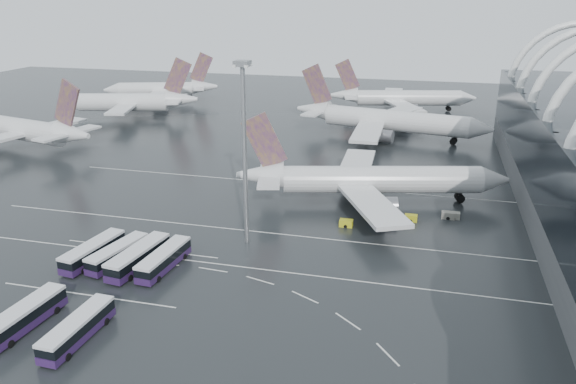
% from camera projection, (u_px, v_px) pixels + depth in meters
% --- Properties ---
extents(ground, '(420.00, 420.00, 0.00)m').
position_uv_depth(ground, '(276.00, 265.00, 90.29)').
color(ground, black).
rests_on(ground, ground).
extents(lane_marking_near, '(120.00, 0.25, 0.01)m').
position_uv_depth(lane_marking_near, '(273.00, 271.00, 88.47)').
color(lane_marking_near, silver).
rests_on(lane_marking_near, ground).
extents(lane_marking_mid, '(120.00, 0.25, 0.01)m').
position_uv_depth(lane_marking_mid, '(294.00, 235.00, 101.23)').
color(lane_marking_mid, silver).
rests_on(lane_marking_mid, ground).
extents(lane_marking_far, '(120.00, 0.25, 0.01)m').
position_uv_depth(lane_marking_far, '(324.00, 186.00, 126.76)').
color(lane_marking_far, silver).
rests_on(lane_marking_far, ground).
extents(bus_bay_line_south, '(28.00, 0.25, 0.01)m').
position_uv_depth(bus_bay_line_south, '(87.00, 295.00, 81.38)').
color(bus_bay_line_south, silver).
rests_on(bus_bay_line_south, ground).
extents(bus_bay_line_north, '(28.00, 0.25, 0.01)m').
position_uv_depth(bus_bay_line_north, '(141.00, 249.00, 95.96)').
color(bus_bay_line_north, silver).
rests_on(bus_bay_line_north, ground).
extents(airliner_main, '(55.78, 48.21, 19.09)m').
position_uv_depth(airliner_main, '(368.00, 180.00, 115.80)').
color(airliner_main, silver).
rests_on(airliner_main, ground).
extents(airliner_gate_b, '(59.80, 52.98, 20.84)m').
position_uv_depth(airliner_gate_b, '(386.00, 121.00, 167.70)').
color(airliner_gate_b, silver).
rests_on(airliner_gate_b, ground).
extents(airliner_gate_c, '(52.84, 47.98, 18.97)m').
position_uv_depth(airliner_gate_c, '(401.00, 98.00, 205.32)').
color(airliner_gate_c, silver).
rests_on(airliner_gate_c, ground).
extents(jet_remote_west, '(47.66, 38.63, 20.84)m').
position_uv_depth(jet_remote_west, '(29.00, 131.00, 154.66)').
color(jet_remote_west, silver).
rests_on(jet_remote_west, ground).
extents(jet_remote_mid, '(47.27, 38.35, 20.73)m').
position_uv_depth(jet_remote_mid, '(132.00, 102.00, 194.76)').
color(jet_remote_mid, silver).
rests_on(jet_remote_mid, ground).
extents(jet_remote_far, '(44.00, 35.78, 19.51)m').
position_uv_depth(jet_remote_far, '(163.00, 90.00, 222.05)').
color(jet_remote_far, silver).
rests_on(jet_remote_far, ground).
extents(bus_row_near_a, '(4.57, 13.21, 3.19)m').
position_uv_depth(bus_row_near_a, '(93.00, 251.00, 90.98)').
color(bus_row_near_a, '#221440').
rests_on(bus_row_near_a, ground).
extents(bus_row_near_b, '(5.04, 12.57, 3.02)m').
position_uv_depth(bus_row_near_b, '(118.00, 253.00, 90.53)').
color(bus_row_near_b, '#221440').
rests_on(bus_row_near_b, ground).
extents(bus_row_near_c, '(4.66, 13.87, 3.35)m').
position_uv_depth(bus_row_near_c, '(138.00, 257.00, 88.94)').
color(bus_row_near_c, '#221440').
rests_on(bus_row_near_c, ground).
extents(bus_row_near_d, '(3.80, 12.87, 3.12)m').
position_uv_depth(bus_row_near_d, '(164.00, 259.00, 88.42)').
color(bus_row_near_d, '#221440').
rests_on(bus_row_near_d, ground).
extents(bus_row_far_a, '(3.85, 13.06, 3.17)m').
position_uv_depth(bus_row_far_a, '(25.00, 316.00, 72.85)').
color(bus_row_far_a, '#221440').
rests_on(bus_row_far_a, ground).
extents(bus_row_far_c, '(3.29, 12.54, 3.06)m').
position_uv_depth(bus_row_far_c, '(78.00, 328.00, 70.27)').
color(bus_row_far_c, '#221440').
rests_on(bus_row_far_c, ground).
extents(floodlight_mast, '(2.40, 2.40, 31.28)m').
position_uv_depth(floodlight_mast, '(244.00, 133.00, 92.13)').
color(floodlight_mast, gray).
rests_on(floodlight_mast, ground).
extents(gse_cart_belly_a, '(2.37, 1.40, 1.29)m').
position_uv_depth(gse_cart_belly_a, '(411.00, 218.00, 107.37)').
color(gse_cart_belly_a, '#B1B017').
rests_on(gse_cart_belly_a, ground).
extents(gse_cart_belly_b, '(2.52, 1.49, 1.38)m').
position_uv_depth(gse_cart_belly_b, '(448.00, 215.00, 108.62)').
color(gse_cart_belly_b, slate).
rests_on(gse_cart_belly_b, ground).
extents(gse_cart_belly_c, '(2.47, 1.46, 1.35)m').
position_uv_depth(gse_cart_belly_c, '(346.00, 223.00, 104.92)').
color(gse_cart_belly_c, '#B1B017').
rests_on(gse_cart_belly_c, ground).
extents(gse_cart_belly_d, '(2.34, 1.39, 1.28)m').
position_uv_depth(gse_cart_belly_d, '(454.00, 215.00, 108.65)').
color(gse_cart_belly_d, slate).
rests_on(gse_cart_belly_d, ground).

